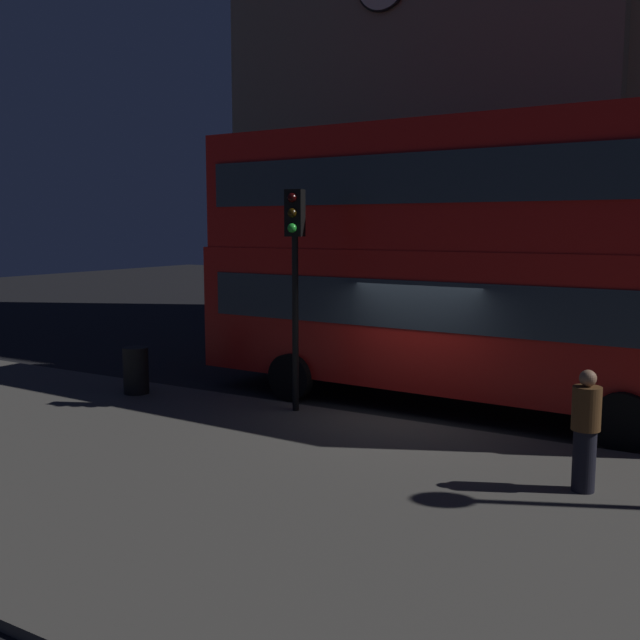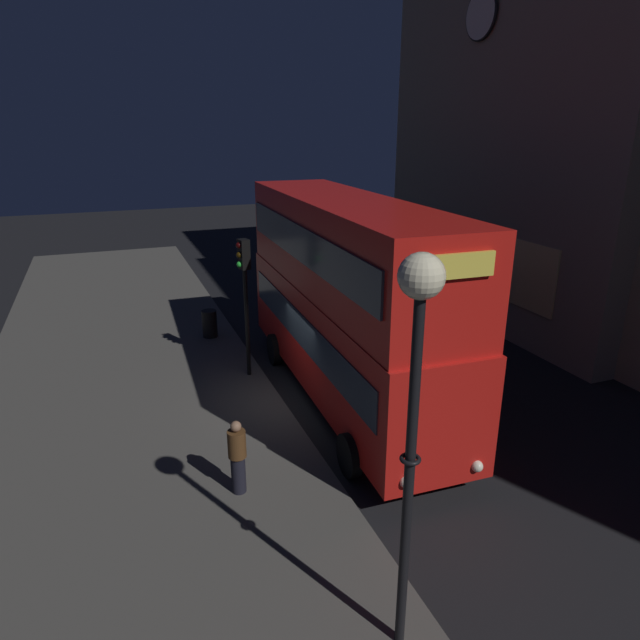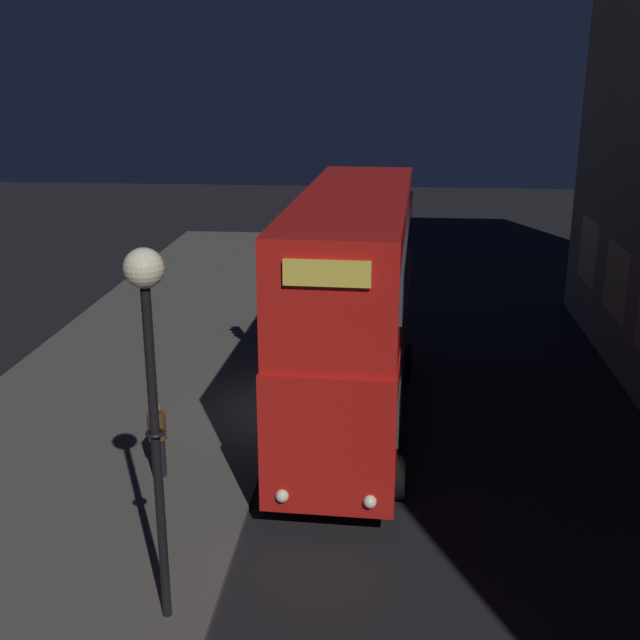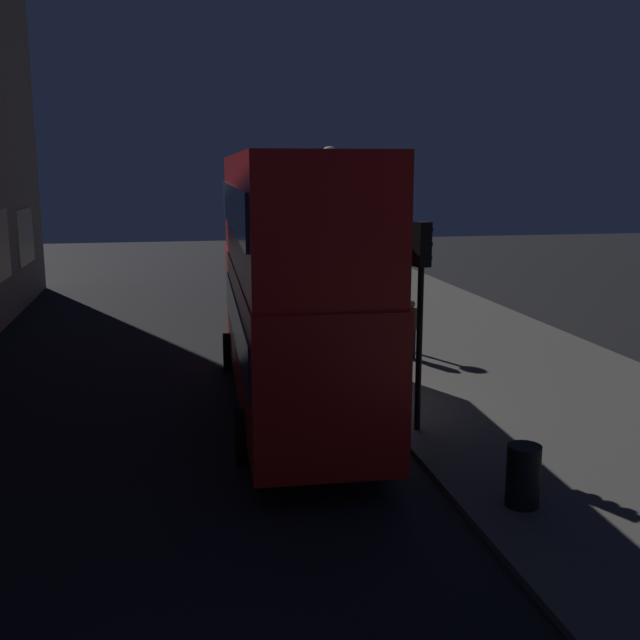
% 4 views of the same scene
% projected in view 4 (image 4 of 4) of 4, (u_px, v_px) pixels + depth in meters
% --- Properties ---
extents(ground_plane, '(80.00, 80.00, 0.00)m').
position_uv_depth(ground_plane, '(352.00, 407.00, 16.82)').
color(ground_plane, black).
extents(sidewalk_slab, '(44.00, 7.94, 0.12)m').
position_uv_depth(sidewalk_slab, '(534.00, 393.00, 17.63)').
color(sidewalk_slab, '#4C4944').
rests_on(sidewalk_slab, ground).
extents(double_decker_bus, '(10.62, 3.03, 5.49)m').
position_uv_depth(double_decker_bus, '(291.00, 273.00, 16.08)').
color(double_decker_bus, red).
rests_on(double_decker_bus, ground).
extents(traffic_light_near_kerb, '(0.37, 0.39, 4.10)m').
position_uv_depth(traffic_light_near_kerb, '(422.00, 283.00, 14.44)').
color(traffic_light_near_kerb, black).
rests_on(traffic_light_near_kerb, sidewalk_slab).
extents(street_lamp, '(0.56, 0.56, 5.76)m').
position_uv_depth(street_lamp, '(329.00, 191.00, 23.61)').
color(street_lamp, black).
rests_on(street_lamp, sidewalk_slab).
extents(pedestrian, '(0.37, 0.37, 1.61)m').
position_uv_depth(pedestrian, '(410.00, 329.00, 20.44)').
color(pedestrian, black).
rests_on(pedestrian, sidewalk_slab).
extents(litter_bin, '(0.52, 0.52, 0.96)m').
position_uv_depth(litter_bin, '(523.00, 476.00, 11.54)').
color(litter_bin, black).
rests_on(litter_bin, sidewalk_slab).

